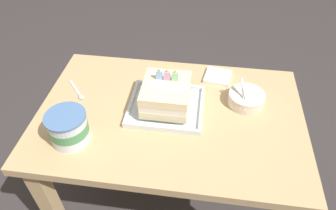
# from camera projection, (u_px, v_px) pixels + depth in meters

# --- Properties ---
(ground_plane) EXTENTS (8.00, 8.00, 0.00)m
(ground_plane) POSITION_uv_depth(u_px,v_px,m) (169.00, 201.00, 1.69)
(ground_plane) COLOR #383333
(dining_table) EXTENTS (1.05, 0.69, 0.68)m
(dining_table) POSITION_uv_depth(u_px,v_px,m) (170.00, 131.00, 1.30)
(dining_table) COLOR tan
(dining_table) RESTS_ON ground_plane
(foil_tray) EXTENTS (0.30, 0.26, 0.02)m
(foil_tray) POSITION_uv_depth(u_px,v_px,m) (166.00, 107.00, 1.24)
(foil_tray) COLOR silver
(foil_tray) RESTS_ON dining_table
(birthday_cake) EXTENTS (0.18, 0.20, 0.15)m
(birthday_cake) POSITION_uv_depth(u_px,v_px,m) (166.00, 94.00, 1.19)
(birthday_cake) COLOR beige
(birthday_cake) RESTS_ON foil_tray
(bowl_stack) EXTENTS (0.15, 0.15, 0.11)m
(bowl_stack) POSITION_uv_depth(u_px,v_px,m) (246.00, 99.00, 1.25)
(bowl_stack) COLOR silver
(bowl_stack) RESTS_ON dining_table
(ice_cream_tub) EXTENTS (0.14, 0.14, 0.12)m
(ice_cream_tub) POSITION_uv_depth(u_px,v_px,m) (68.00, 128.00, 1.08)
(ice_cream_tub) COLOR white
(ice_cream_tub) RESTS_ON dining_table
(serving_spoon_near_tray) EXTENTS (0.11, 0.12, 0.01)m
(serving_spoon_near_tray) POSITION_uv_depth(u_px,v_px,m) (79.00, 94.00, 1.30)
(serving_spoon_near_tray) COLOR silver
(serving_spoon_near_tray) RESTS_ON dining_table
(napkin_pile) EXTENTS (0.13, 0.13, 0.02)m
(napkin_pile) POSITION_uv_depth(u_px,v_px,m) (218.00, 77.00, 1.38)
(napkin_pile) COLOR white
(napkin_pile) RESTS_ON dining_table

